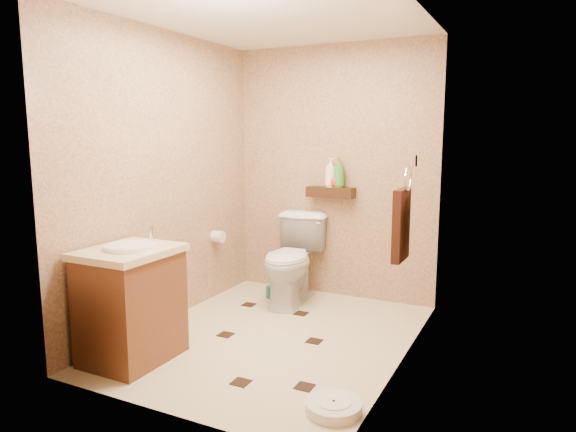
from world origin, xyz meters
The scene contains 18 objects.
ground centered at (0.00, 0.00, 0.00)m, with size 2.50×2.50×0.00m, color beige.
wall_back centered at (0.00, 1.25, 1.20)m, with size 2.00×0.04×2.40m, color tan.
wall_front centered at (0.00, -1.25, 1.20)m, with size 2.00×0.04×2.40m, color tan.
wall_left centered at (-1.00, 0.00, 1.20)m, with size 0.04×2.50×2.40m, color tan.
wall_right centered at (1.00, 0.00, 1.20)m, with size 0.04×2.50×2.40m, color tan.
ceiling centered at (0.00, 0.00, 2.40)m, with size 2.00×2.50×0.02m, color silver.
wall_shelf centered at (0.00, 1.17, 1.02)m, with size 0.46×0.14×0.10m, color #3D2410.
floor_accents centered at (0.01, -0.05, 0.00)m, with size 1.23×1.44×0.01m.
toilet centered at (-0.24, 0.83, 0.41)m, with size 0.46×0.80×0.82m, color white.
vanity centered at (-0.70, -0.78, 0.41)m, with size 0.54×0.65×0.92m.
bathroom_scale centered at (0.82, -0.82, 0.03)m, with size 0.40×0.40×0.07m.
toilet_brush centered at (-0.48, 0.86, 0.16)m, with size 0.10×0.10×0.46m.
towel_ring centered at (0.91, 0.25, 0.95)m, with size 0.12×0.30×0.76m.
toilet_paper centered at (-0.94, 0.65, 0.60)m, with size 0.12×0.11×0.12m.
bottle_a centered at (0.00, 1.17, 1.21)m, with size 0.11×0.11×0.28m, color white.
bottle_b centered at (0.01, 1.17, 1.15)m, with size 0.07×0.07×0.15m, color #FCFB35.
bottle_c centered at (0.05, 1.17, 1.14)m, with size 0.12×0.12×0.15m, color red.
bottle_d centered at (0.08, 1.17, 1.21)m, with size 0.11×0.11×0.28m, color #3B9030.
Camera 1 is at (1.79, -3.36, 1.56)m, focal length 32.00 mm.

